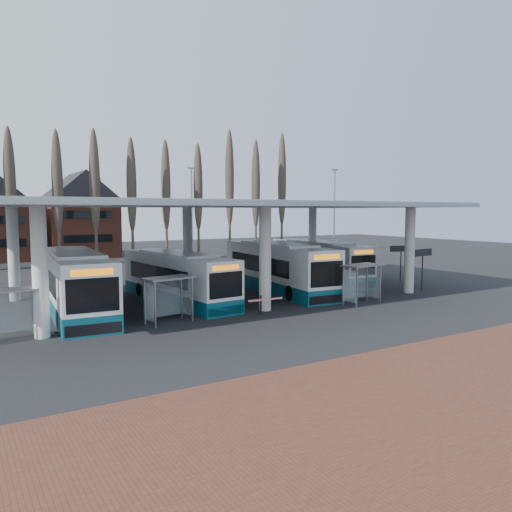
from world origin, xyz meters
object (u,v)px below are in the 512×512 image
bus_0 (74,283)px  bus_2 (277,268)px  bus_3 (319,262)px  shelter_0 (8,303)px  bus_1 (177,278)px  shelter_1 (167,289)px  shelter_2 (360,275)px

bus_0 → bus_2: (14.09, 0.40, -0.01)m
bus_3 → shelter_0: size_ratio=4.64×
bus_2 → shelter_0: size_ratio=4.95×
shelter_0 → bus_1: bearing=22.8°
shelter_0 → shelter_1: (7.30, -0.44, 0.05)m
bus_0 → shelter_2: size_ratio=4.54×
shelter_1 → shelter_2: shelter_2 is taller
bus_2 → bus_3: (6.09, 2.85, -0.11)m
bus_2 → bus_0: bearing=-173.2°
bus_1 → bus_2: bus_2 is taller
bus_2 → bus_3: bearing=30.3°
bus_2 → shelter_2: size_ratio=4.51×
bus_1 → shelter_1: bus_1 is taller
bus_1 → shelter_0: bearing=-158.6°
bus_2 → shelter_0: (-17.87, -5.23, 0.05)m
bus_1 → bus_2: 7.82m
bus_1 → shelter_1: 6.07m
shelter_1 → shelter_2: (12.09, -1.30, 0.06)m
bus_1 → shelter_2: bus_1 is taller
shelter_0 → bus_3: bearing=15.1°
shelter_0 → shelter_2: bearing=-8.6°
bus_1 → shelter_2: bearing=-40.5°
bus_3 → shelter_2: (-4.57, -9.81, 0.26)m
bus_0 → shelter_2: (15.61, -6.57, 0.14)m
bus_1 → shelter_2: size_ratio=4.10×
bus_0 → bus_3: bus_0 is taller
bus_0 → shelter_2: 16.93m
bus_2 → shelter_1: size_ratio=4.59×
bus_1 → bus_3: 14.25m
bus_2 → shelter_2: 7.13m
bus_2 → shelter_1: bus_2 is taller
shelter_1 → bus_0: bearing=113.0°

